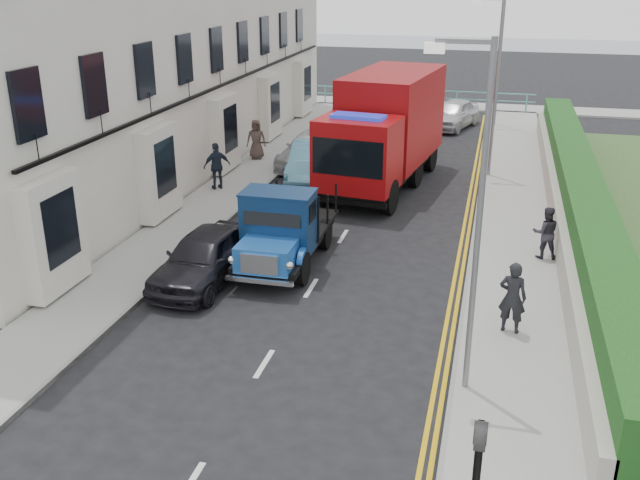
{
  "coord_description": "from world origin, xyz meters",
  "views": [
    {
      "loc": [
        4.47,
        -14.77,
        8.15
      ],
      "look_at": [
        0.24,
        2.03,
        1.4
      ],
      "focal_mm": 40.0,
      "sensor_mm": 36.0,
      "label": 1
    }
  ],
  "objects": [
    {
      "name": "pedestrian_west_far",
      "position": [
        -5.68,
        14.15,
        0.98
      ],
      "size": [
        0.94,
        0.72,
        1.72
      ],
      "primitive_type": "imported",
      "rotation": [
        0.0,
        0.0,
        0.22
      ],
      "color": "#463732",
      "rests_on": "pavement_west"
    },
    {
      "name": "red_lorry",
      "position": [
        0.33,
        11.95,
        2.27
      ],
      "size": [
        3.81,
        8.44,
        4.27
      ],
      "rotation": [
        0.0,
        0.0,
        -0.13
      ],
      "color": "black",
      "rests_on": "ground"
    },
    {
      "name": "parked_car_front",
      "position": [
        -2.9,
        1.73,
        0.73
      ],
      "size": [
        2.03,
        4.39,
        1.46
      ],
      "primitive_type": "imported",
      "rotation": [
        0.0,
        0.0,
        -0.07
      ],
      "color": "black",
      "rests_on": "ground"
    },
    {
      "name": "garden_east",
      "position": [
        7.21,
        9.0,
        0.9
      ],
      "size": [
        1.45,
        28.0,
        1.75
      ],
      "color": "#B2AD9E",
      "rests_on": "ground"
    },
    {
      "name": "parked_car_mid",
      "position": [
        -2.6,
        12.0,
        0.74
      ],
      "size": [
        2.13,
        4.67,
        1.49
      ],
      "primitive_type": "imported",
      "rotation": [
        0.0,
        0.0,
        0.13
      ],
      "color": "teal",
      "rests_on": "ground"
    },
    {
      "name": "pedestrian_east_far",
      "position": [
        6.1,
        5.45,
        0.9
      ],
      "size": [
        0.83,
        0.68,
        1.55
      ],
      "primitive_type": "imported",
      "rotation": [
        0.0,
        0.0,
        3.28
      ],
      "color": "#2E2A34",
      "rests_on": "pavement_east"
    },
    {
      "name": "ground",
      "position": [
        0.0,
        0.0,
        0.0
      ],
      "size": [
        120.0,
        120.0,
        0.0
      ],
      "primitive_type": "plane",
      "color": "black",
      "rests_on": "ground"
    },
    {
      "name": "pavement_east",
      "position": [
        5.3,
        9.0,
        0.06
      ],
      "size": [
        2.6,
        38.0,
        0.12
      ],
      "primitive_type": "cube",
      "color": "gray",
      "rests_on": "ground"
    },
    {
      "name": "pavement_west",
      "position": [
        -5.2,
        9.0,
        0.06
      ],
      "size": [
        2.4,
        38.0,
        0.12
      ],
      "primitive_type": "cube",
      "color": "gray",
      "rests_on": "ground"
    },
    {
      "name": "lamp_near",
      "position": [
        4.18,
        -2.0,
        4.0
      ],
      "size": [
        1.23,
        0.18,
        7.0
      ],
      "color": "slate",
      "rests_on": "ground"
    },
    {
      "name": "pedestrian_west_near",
      "position": [
        -5.66,
        9.55,
        1.01
      ],
      "size": [
        1.07,
        1.0,
        1.77
      ],
      "primitive_type": "imported",
      "rotation": [
        0.0,
        0.0,
        3.84
      ],
      "color": "#1C2532",
      "rests_on": "pavement_west"
    },
    {
      "name": "promenade",
      "position": [
        0.0,
        29.0,
        0.06
      ],
      "size": [
        30.0,
        2.5,
        0.12
      ],
      "primitive_type": "cube",
      "color": "gray",
      "rests_on": "ground"
    },
    {
      "name": "seafront_car_right",
      "position": [
        2.16,
        23.13,
        0.74
      ],
      "size": [
        2.9,
        4.69,
        1.49
      ],
      "primitive_type": "imported",
      "rotation": [
        0.0,
        0.0,
        -0.28
      ],
      "color": "silver",
      "rests_on": "ground"
    },
    {
      "name": "lamp_mid",
      "position": [
        4.18,
        14.0,
        4.0
      ],
      "size": [
        1.23,
        0.18,
        7.0
      ],
      "color": "slate",
      "rests_on": "ground"
    },
    {
      "name": "sea_plane",
      "position": [
        0.0,
        60.0,
        0.0
      ],
      "size": [
        120.0,
        120.0,
        0.0
      ],
      "primitive_type": "plane",
      "color": "slate",
      "rests_on": "ground"
    },
    {
      "name": "bedford_lorry",
      "position": [
        -1.15,
        3.02,
        1.07
      ],
      "size": [
        2.04,
        4.97,
        2.33
      ],
      "rotation": [
        0.0,
        0.0,
        0.01
      ],
      "color": "black",
      "rests_on": "ground"
    },
    {
      "name": "pedestrian_east_near",
      "position": [
        5.16,
        0.62,
        0.99
      ],
      "size": [
        0.7,
        0.52,
        1.74
      ],
      "primitive_type": "imported",
      "rotation": [
        0.0,
        0.0,
        2.96
      ],
      "color": "black",
      "rests_on": "pavement_east"
    },
    {
      "name": "seafront_car_left",
      "position": [
        -2.31,
        22.02,
        0.73
      ],
      "size": [
        3.18,
        5.57,
        1.47
      ],
      "primitive_type": "imported",
      "rotation": [
        0.0,
        0.0,
        2.99
      ],
      "color": "black",
      "rests_on": "ground"
    },
    {
      "name": "seafront_railing",
      "position": [
        0.0,
        28.2,
        0.58
      ],
      "size": [
        13.0,
        0.08,
        1.11
      ],
      "color": "#59B2A5",
      "rests_on": "ground"
    },
    {
      "name": "parked_car_rear",
      "position": [
        -3.16,
        14.09,
        0.69
      ],
      "size": [
        2.49,
        4.98,
        1.39
      ],
      "primitive_type": "imported",
      "rotation": [
        0.0,
        0.0,
        -0.12
      ],
      "color": "#BBBBC0",
      "rests_on": "ground"
    },
    {
      "name": "lamp_far",
      "position": [
        4.18,
        24.0,
        4.0
      ],
      "size": [
        1.23,
        0.18,
        7.0
      ],
      "color": "slate",
      "rests_on": "ground"
    }
  ]
}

